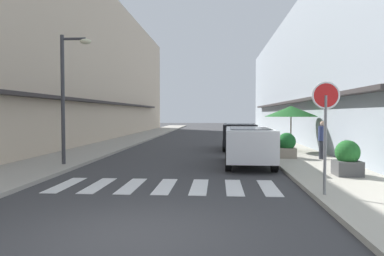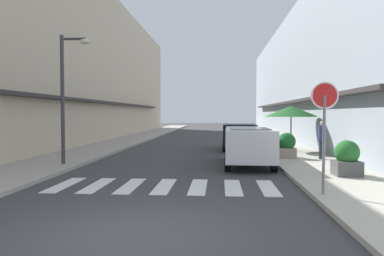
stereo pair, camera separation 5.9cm
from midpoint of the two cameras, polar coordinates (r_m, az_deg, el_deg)
ground_plane at (r=25.65m, az=0.91°, el=-2.28°), size 108.43×108.43×0.00m
sidewalk_left at (r=26.44m, az=-10.30°, el=-2.05°), size 2.86×69.00×0.12m
sidewalk_right at (r=25.86m, az=12.37°, el=-2.16°), size 2.86×69.00×0.12m
building_row_left at (r=29.20m, az=-17.22°, el=9.14°), size 5.50×46.36×11.17m
building_row_right at (r=28.16m, az=20.03°, el=7.52°), size 5.50×46.36×9.36m
crosswalk at (r=10.28m, az=-4.20°, el=-9.07°), size 6.15×2.20×0.01m
parked_car_near at (r=14.32m, az=8.96°, el=-2.19°), size 1.91×4.53×1.47m
parked_car_mid at (r=20.61m, az=7.52°, el=-0.84°), size 1.93×4.09×1.47m
round_street_sign at (r=9.07m, az=20.16°, el=2.93°), size 0.65×0.07×2.65m
street_lamp at (r=14.53m, az=-18.76°, el=6.44°), size 1.19×0.28×4.84m
cafe_umbrella at (r=19.29m, az=15.32°, el=2.51°), size 2.67×2.67×2.30m
planter_corner at (r=12.21m, az=23.17°, el=-4.40°), size 0.76×0.76×1.09m
planter_midblock at (r=16.30m, az=14.66°, el=-2.63°), size 0.77×0.77×1.08m
pedestrian_walking_near at (r=16.18m, az=19.77°, el=-1.67°), size 0.34×0.34×1.59m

